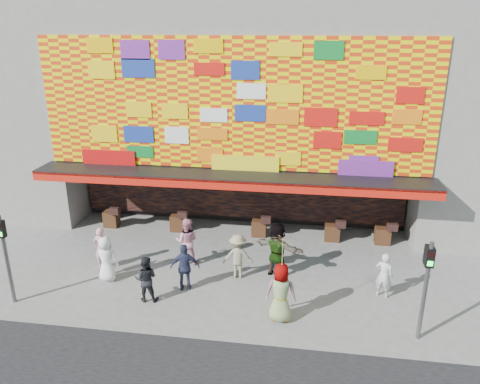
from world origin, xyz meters
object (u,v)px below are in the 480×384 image
at_px(signal_right, 426,280).
at_px(ped_f, 277,250).
at_px(signal_left, 5,249).
at_px(ped_c, 146,279).
at_px(ped_i, 187,241).
at_px(ped_g, 281,293).
at_px(ped_h, 384,275).
at_px(parasol, 282,254).
at_px(ped_d, 238,256).
at_px(ped_e, 185,267).
at_px(ped_a, 106,259).
at_px(ped_b, 102,248).

height_order(signal_right, ped_f, signal_right).
height_order(signal_left, ped_c, signal_left).
bearing_deg(ped_i, ped_g, 137.79).
bearing_deg(ped_h, parasol, 50.69).
xyz_separation_m(signal_left, ped_h, (11.67, 2.09, -1.09)).
bearing_deg(ped_h, ped_d, 15.26).
distance_m(ped_e, ped_i, 1.85).
distance_m(ped_a, ped_d, 4.50).
bearing_deg(ped_d, ped_f, -173.52).
height_order(ped_d, ped_e, ped_e).
height_order(ped_b, ped_f, ped_f).
relative_size(ped_a, parasol, 0.83).
distance_m(ped_d, ped_g, 2.84).
bearing_deg(ped_d, signal_left, 12.81).
height_order(signal_right, ped_d, signal_right).
height_order(signal_left, ped_g, signal_left).
height_order(signal_right, ped_e, signal_right).
height_order(signal_left, ped_h, signal_left).
xyz_separation_m(ped_d, ped_f, (1.35, 0.35, 0.16)).
xyz_separation_m(ped_a, parasol, (6.06, -1.45, 1.39)).
distance_m(ped_a, ped_c, 2.02).
xyz_separation_m(ped_d, ped_g, (1.64, -2.31, 0.12)).
bearing_deg(signal_right, ped_f, 145.00).
distance_m(ped_g, parasol, 1.28).
relative_size(ped_a, ped_f, 0.84).
relative_size(signal_right, parasol, 1.53).
bearing_deg(ped_d, ped_b, -7.08).
relative_size(ped_a, ped_c, 1.06).
distance_m(ped_c, ped_d, 3.25).
relative_size(ped_d, parasol, 0.82).
xyz_separation_m(ped_c, parasol, (4.30, -0.44, 1.44)).
bearing_deg(ped_g, ped_c, -5.04).
bearing_deg(ped_i, ped_f, 171.09).
height_order(ped_d, ped_g, ped_g).
bearing_deg(ped_f, ped_c, 50.86).
distance_m(signal_right, ped_f, 5.23).
relative_size(ped_e, ped_h, 1.07).
bearing_deg(ped_e, ped_g, 147.63).
bearing_deg(ped_b, ped_a, 123.89).
bearing_deg(ped_a, ped_d, -165.23).
distance_m(signal_right, ped_d, 6.24).
bearing_deg(signal_right, ped_d, 154.92).
height_order(ped_i, parasol, parasol).
xyz_separation_m(ped_b, ped_f, (6.28, 0.43, 0.17)).
height_order(ped_b, ped_h, ped_b).
distance_m(signal_right, ped_i, 8.33).
relative_size(ped_b, ped_f, 0.82).
xyz_separation_m(ped_g, parasol, (0.00, 0.00, 1.28)).
height_order(ped_c, ped_i, ped_i).
height_order(ped_c, parasol, parasol).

